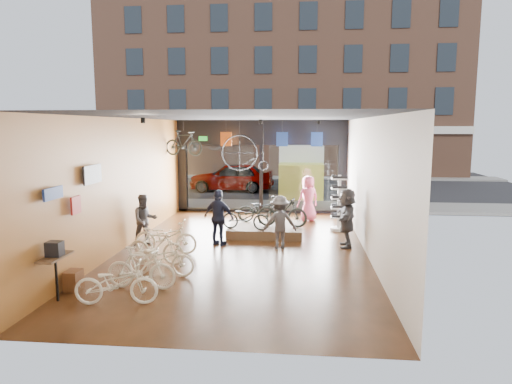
# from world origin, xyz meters

# --- Properties ---
(ground_plane) EXTENTS (7.00, 12.00, 0.04)m
(ground_plane) POSITION_xyz_m (0.00, 0.00, -0.02)
(ground_plane) COLOR black
(ground_plane) RESTS_ON ground
(ceiling) EXTENTS (7.00, 12.00, 0.04)m
(ceiling) POSITION_xyz_m (0.00, 0.00, 3.82)
(ceiling) COLOR black
(ceiling) RESTS_ON ground
(wall_left) EXTENTS (0.04, 12.00, 3.80)m
(wall_left) POSITION_xyz_m (-3.52, 0.00, 1.90)
(wall_left) COLOR #AB5927
(wall_left) RESTS_ON ground
(wall_right) EXTENTS (0.04, 12.00, 3.80)m
(wall_right) POSITION_xyz_m (3.52, 0.00, 1.90)
(wall_right) COLOR beige
(wall_right) RESTS_ON ground
(wall_back) EXTENTS (7.00, 0.04, 3.80)m
(wall_back) POSITION_xyz_m (0.00, -6.02, 1.90)
(wall_back) COLOR beige
(wall_back) RESTS_ON ground
(storefront) EXTENTS (7.00, 0.26, 3.80)m
(storefront) POSITION_xyz_m (0.00, 6.00, 1.90)
(storefront) COLOR black
(storefront) RESTS_ON ground
(exit_sign) EXTENTS (0.35, 0.06, 0.18)m
(exit_sign) POSITION_xyz_m (-2.40, 5.88, 3.05)
(exit_sign) COLOR #198C26
(exit_sign) RESTS_ON storefront
(street_road) EXTENTS (30.00, 18.00, 0.02)m
(street_road) POSITION_xyz_m (0.00, 15.00, -0.01)
(street_road) COLOR black
(street_road) RESTS_ON ground
(sidewalk_near) EXTENTS (30.00, 2.40, 0.12)m
(sidewalk_near) POSITION_xyz_m (0.00, 7.20, 0.06)
(sidewalk_near) COLOR slate
(sidewalk_near) RESTS_ON ground
(sidewalk_far) EXTENTS (30.00, 2.00, 0.12)m
(sidewalk_far) POSITION_xyz_m (0.00, 19.00, 0.06)
(sidewalk_far) COLOR slate
(sidewalk_far) RESTS_ON ground
(opposite_building) EXTENTS (26.00, 5.00, 14.00)m
(opposite_building) POSITION_xyz_m (0.00, 21.50, 7.00)
(opposite_building) COLOR brown
(opposite_building) RESTS_ON ground
(street_car) EXTENTS (4.63, 1.86, 1.58)m
(street_car) POSITION_xyz_m (-2.15, 12.00, 0.79)
(street_car) COLOR gray
(street_car) RESTS_ON street_road
(box_truck) EXTENTS (2.19, 6.57, 2.59)m
(box_truck) POSITION_xyz_m (1.65, 11.00, 1.29)
(box_truck) COLOR silver
(box_truck) RESTS_ON street_road
(floor_bike_0) EXTENTS (1.73, 0.79, 0.87)m
(floor_bike_0) POSITION_xyz_m (-2.02, -4.28, 0.44)
(floor_bike_0) COLOR #EDE6CB
(floor_bike_0) RESTS_ON ground_plane
(floor_bike_1) EXTENTS (1.60, 0.53, 0.95)m
(floor_bike_1) POSITION_xyz_m (-1.83, -3.38, 0.47)
(floor_bike_1) COLOR #EDE6CB
(floor_bike_1) RESTS_ON ground_plane
(floor_bike_2) EXTENTS (1.68, 0.66, 0.87)m
(floor_bike_2) POSITION_xyz_m (-1.67, -2.46, 0.43)
(floor_bike_2) COLOR #EDE6CB
(floor_bike_2) RESTS_ON ground_plane
(floor_bike_3) EXTENTS (1.63, 0.71, 0.95)m
(floor_bike_3) POSITION_xyz_m (-2.07, -1.57, 0.47)
(floor_bike_3) COLOR #EDE6CB
(floor_bike_3) RESTS_ON ground_plane
(floor_bike_4) EXTENTS (1.83, 0.71, 0.95)m
(floor_bike_4) POSITION_xyz_m (-2.13, -0.54, 0.47)
(floor_bike_4) COLOR #EDE6CB
(floor_bike_4) RESTS_ON ground_plane
(display_platform) EXTENTS (2.40, 1.80, 0.30)m
(display_platform) POSITION_xyz_m (0.50, 1.97, 0.15)
(display_platform) COLOR #472B1F
(display_platform) RESTS_ON ground_plane
(display_bike_left) EXTENTS (1.61, 0.79, 0.81)m
(display_bike_left) POSITION_xyz_m (-0.09, 1.34, 0.71)
(display_bike_left) COLOR #202725
(display_bike_left) RESTS_ON display_platform
(display_bike_mid) EXTENTS (1.72, 0.75, 1.00)m
(display_bike_mid) POSITION_xyz_m (1.04, 1.84, 0.80)
(display_bike_mid) COLOR #202725
(display_bike_mid) RESTS_ON display_platform
(display_bike_right) EXTENTS (1.75, 0.94, 0.87)m
(display_bike_right) POSITION_xyz_m (0.31, 2.62, 0.74)
(display_bike_right) COLOR #202725
(display_bike_right) RESTS_ON display_platform
(customer_1) EXTENTS (0.95, 0.90, 1.55)m
(customer_1) POSITION_xyz_m (-3.00, 0.26, 0.77)
(customer_1) COLOR #3F3F44
(customer_1) RESTS_ON ground_plane
(customer_2) EXTENTS (1.08, 0.74, 1.70)m
(customer_2) POSITION_xyz_m (-0.79, 0.48, 0.85)
(customer_2) COLOR #161C33
(customer_2) RESTS_ON ground_plane
(customer_3) EXTENTS (1.09, 0.75, 1.55)m
(customer_3) POSITION_xyz_m (1.04, 0.32, 0.77)
(customer_3) COLOR #3F3F44
(customer_3) RESTS_ON ground_plane
(customer_4) EXTENTS (1.00, 0.88, 1.72)m
(customer_4) POSITION_xyz_m (1.93, 4.34, 0.86)
(customer_4) COLOR #CC4C72
(customer_4) RESTS_ON ground_plane
(customer_5) EXTENTS (0.59, 1.64, 1.75)m
(customer_5) POSITION_xyz_m (3.00, 0.68, 0.87)
(customer_5) COLOR #3F3F44
(customer_5) RESTS_ON ground_plane
(sunglasses_rack) EXTENTS (0.58, 0.49, 1.92)m
(sunglasses_rack) POSITION_xyz_m (2.95, 2.82, 0.96)
(sunglasses_rack) COLOR white
(sunglasses_rack) RESTS_ON ground_plane
(wall_merch) EXTENTS (0.40, 2.40, 2.60)m
(wall_merch) POSITION_xyz_m (-3.38, -3.50, 1.30)
(wall_merch) COLOR navy
(wall_merch) RESTS_ON wall_left
(penny_farthing) EXTENTS (1.72, 0.06, 1.38)m
(penny_farthing) POSITION_xyz_m (-0.42, 4.53, 2.50)
(penny_farthing) COLOR black
(penny_farthing) RESTS_ON ceiling
(hung_bike) EXTENTS (1.64, 0.87, 0.95)m
(hung_bike) POSITION_xyz_m (-2.79, 4.20, 2.93)
(hung_bike) COLOR #202725
(hung_bike) RESTS_ON ceiling
(jersey_left) EXTENTS (0.45, 0.03, 0.55)m
(jersey_left) POSITION_xyz_m (-1.33, 5.20, 3.05)
(jersey_left) COLOR #CC5919
(jersey_left) RESTS_ON ceiling
(jersey_mid) EXTENTS (0.45, 0.03, 0.55)m
(jersey_mid) POSITION_xyz_m (0.89, 5.20, 3.05)
(jersey_mid) COLOR #1E3F99
(jersey_mid) RESTS_ON ceiling
(jersey_right) EXTENTS (0.45, 0.03, 0.55)m
(jersey_right) POSITION_xyz_m (2.24, 5.20, 3.05)
(jersey_right) COLOR #1E3F99
(jersey_right) RESTS_ON ceiling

